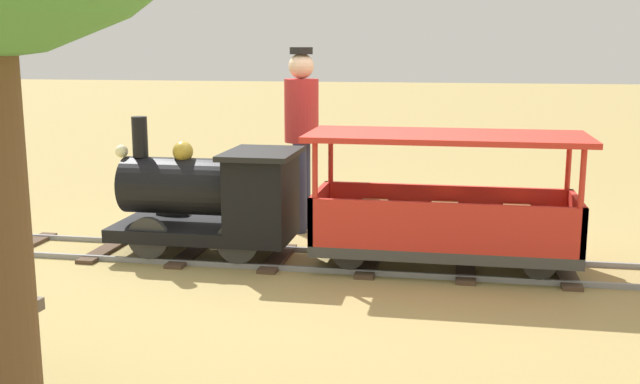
% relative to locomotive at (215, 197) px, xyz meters
% --- Properties ---
extents(ground_plane, '(60.00, 60.00, 0.00)m').
position_rel_locomotive_xyz_m(ground_plane, '(0.00, -0.97, -0.48)').
color(ground_plane, '#A38C51').
extents(track, '(0.76, 5.70, 0.04)m').
position_rel_locomotive_xyz_m(track, '(0.00, -0.85, -0.47)').
color(track, gray).
rests_on(track, ground_plane).
extents(locomotive, '(0.72, 1.45, 1.05)m').
position_rel_locomotive_xyz_m(locomotive, '(0.00, 0.00, 0.00)').
color(locomotive, black).
rests_on(locomotive, ground_plane).
extents(passenger_car, '(0.82, 2.00, 0.97)m').
position_rel_locomotive_xyz_m(passenger_car, '(0.00, -1.75, -0.06)').
color(passenger_car, '#3F3F3F').
rests_on(passenger_car, ground_plane).
extents(conductor_person, '(0.30, 0.30, 1.62)m').
position_rel_locomotive_xyz_m(conductor_person, '(0.99, -0.48, 0.47)').
color(conductor_person, '#282D47').
rests_on(conductor_person, ground_plane).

